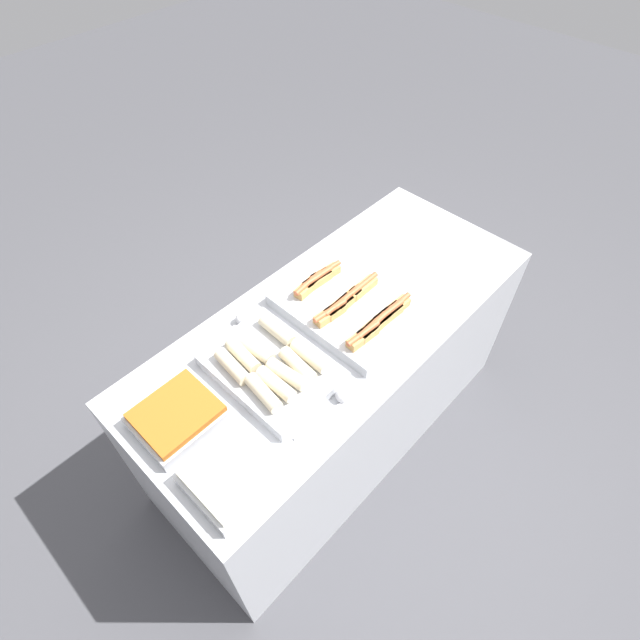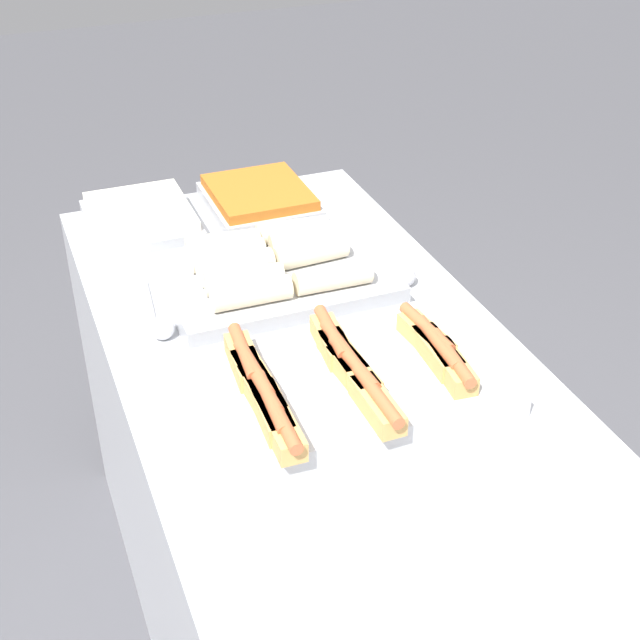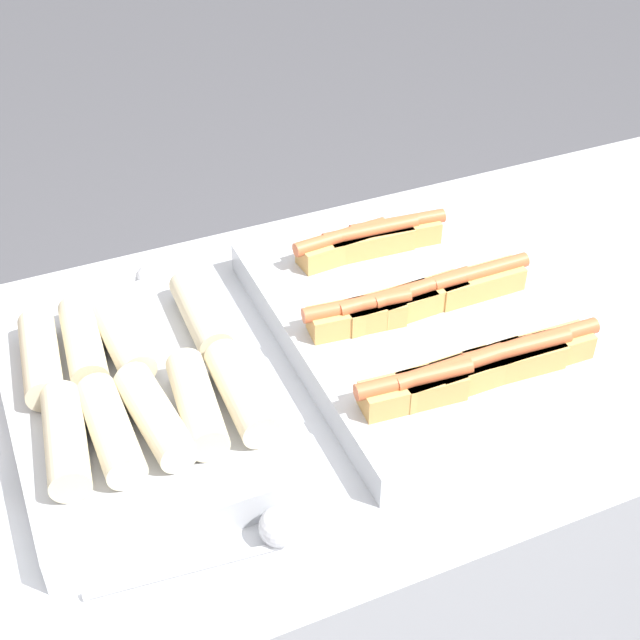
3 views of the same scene
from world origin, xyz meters
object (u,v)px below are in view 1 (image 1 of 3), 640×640
Objects in this scene: tray_wraps at (272,367)px; serving_spoon_far at (238,322)px; serving_spoon_near at (338,400)px; tray_side_front at (233,473)px; tray_hotdogs at (345,309)px; tray_side_back at (177,416)px.

tray_wraps is 0.27m from serving_spoon_far.
serving_spoon_far is (-0.01, 0.53, 0.00)m from serving_spoon_near.
serving_spoon_near is at bearing -7.21° from tray_side_front.
tray_hotdogs is at bearing 15.08° from tray_side_front.
tray_wraps is (-0.39, 0.00, 0.00)m from tray_hotdogs.
tray_side_front is (-0.75, -0.20, -0.00)m from tray_hotdogs.
tray_side_front is at bearing -90.00° from tray_side_back.
tray_hotdogs is 2.33× the size of serving_spoon_far.
tray_hotdogs is at bearing -0.72° from tray_wraps.
tray_hotdogs is at bearing -39.34° from serving_spoon_far.
tray_wraps reaches higher than tray_side_front.
serving_spoon_near is at bearing -141.77° from tray_hotdogs.
tray_side_front is at bearing -131.48° from serving_spoon_far.
tray_side_back is 1.11× the size of serving_spoon_near.
tray_side_front is 1.11× the size of serving_spoon_near.
serving_spoon_near is (0.42, -0.34, -0.02)m from tray_side_back.
tray_side_front is (-0.35, -0.21, -0.00)m from tray_wraps.
serving_spoon_near is at bearing -38.98° from tray_side_back.
tray_wraps is at bearing 105.32° from serving_spoon_near.
serving_spoon_far is at bearing 23.63° from tray_side_back.
tray_side_back is (-0.35, 0.08, -0.00)m from tray_wraps.
tray_side_front is 1.20× the size of serving_spoon_far.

